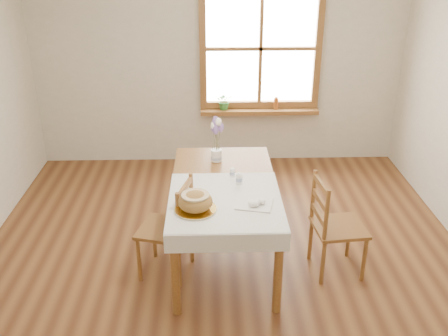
% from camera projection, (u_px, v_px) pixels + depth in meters
% --- Properties ---
extents(ground, '(5.00, 5.00, 0.00)m').
position_uv_depth(ground, '(225.00, 276.00, 4.32)').
color(ground, brown).
rests_on(ground, ground).
extents(room_walls, '(4.60, 5.10, 2.65)m').
position_uv_depth(room_walls, '(225.00, 85.00, 3.59)').
color(room_walls, beige).
rests_on(room_walls, ground).
extents(window, '(1.46, 0.08, 1.46)m').
position_uv_depth(window, '(261.00, 49.00, 5.95)').
color(window, olive).
rests_on(window, ground).
extents(window_sill, '(1.46, 0.20, 0.05)m').
position_uv_depth(window_sill, '(259.00, 111.00, 6.21)').
color(window_sill, olive).
rests_on(window_sill, ground).
extents(dining_table, '(0.90, 1.60, 0.75)m').
position_uv_depth(dining_table, '(224.00, 193.00, 4.31)').
color(dining_table, olive).
rests_on(dining_table, ground).
extents(table_linen, '(0.91, 0.99, 0.01)m').
position_uv_depth(table_linen, '(225.00, 200.00, 4.00)').
color(table_linen, silver).
rests_on(table_linen, dining_table).
extents(chair_left, '(0.53, 0.51, 0.89)m').
position_uv_depth(chair_left, '(165.00, 227.00, 4.21)').
color(chair_left, olive).
rests_on(chair_left, ground).
extents(chair_right, '(0.48, 0.46, 0.90)m').
position_uv_depth(chair_right, '(339.00, 226.00, 4.23)').
color(chair_right, olive).
rests_on(chair_right, ground).
extents(bread_plate, '(0.38, 0.38, 0.02)m').
position_uv_depth(bread_plate, '(196.00, 209.00, 3.84)').
color(bread_plate, white).
rests_on(bread_plate, table_linen).
extents(bread_loaf, '(0.27, 0.27, 0.15)m').
position_uv_depth(bread_loaf, '(195.00, 200.00, 3.81)').
color(bread_loaf, olive).
rests_on(bread_loaf, bread_plate).
extents(egg_napkin, '(0.32, 0.29, 0.01)m').
position_uv_depth(egg_napkin, '(254.00, 204.00, 3.93)').
color(egg_napkin, silver).
rests_on(egg_napkin, table_linen).
extents(eggs, '(0.25, 0.24, 0.05)m').
position_uv_depth(eggs, '(254.00, 200.00, 3.91)').
color(eggs, white).
rests_on(eggs, egg_napkin).
extents(salt_shaker, '(0.07, 0.07, 0.10)m').
position_uv_depth(salt_shaker, '(239.00, 178.00, 4.23)').
color(salt_shaker, white).
rests_on(salt_shaker, table_linen).
extents(pepper_shaker, '(0.05, 0.05, 0.09)m').
position_uv_depth(pepper_shaker, '(232.00, 172.00, 4.36)').
color(pepper_shaker, white).
rests_on(pepper_shaker, table_linen).
extents(flower_vase, '(0.12, 0.12, 0.11)m').
position_uv_depth(flower_vase, '(216.00, 156.00, 4.67)').
color(flower_vase, white).
rests_on(flower_vase, dining_table).
extents(lavender_bouquet, '(0.18, 0.18, 0.34)m').
position_uv_depth(lavender_bouquet, '(216.00, 134.00, 4.57)').
color(lavender_bouquet, '#7F5DA6').
rests_on(lavender_bouquet, flower_vase).
extents(potted_plant, '(0.22, 0.24, 0.17)m').
position_uv_depth(potted_plant, '(225.00, 103.00, 6.15)').
color(potted_plant, '#337930').
rests_on(potted_plant, window_sill).
extents(amber_bottle, '(0.07, 0.07, 0.16)m').
position_uv_depth(amber_bottle, '(276.00, 103.00, 6.17)').
color(amber_bottle, '#B05A20').
rests_on(amber_bottle, window_sill).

